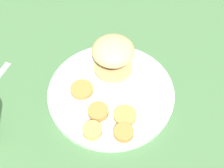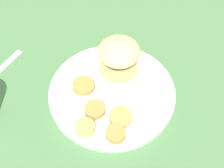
{
  "view_description": "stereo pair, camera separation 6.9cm",
  "coord_description": "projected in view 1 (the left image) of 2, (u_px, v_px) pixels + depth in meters",
  "views": [
    {
      "loc": [
        -0.41,
        0.0,
        0.59
      ],
      "look_at": [
        0.0,
        0.0,
        0.04
      ],
      "focal_mm": 50.0,
      "sensor_mm": 36.0,
      "label": 1
    },
    {
      "loc": [
        -0.41,
        -0.07,
        0.59
      ],
      "look_at": [
        0.0,
        0.0,
        0.04
      ],
      "focal_mm": 50.0,
      "sensor_mm": 36.0,
      "label": 2
    }
  ],
  "objects": [
    {
      "name": "sandwich",
      "position": [
        114.0,
        54.0,
        0.71
      ],
      "size": [
        0.1,
        0.1,
        0.09
      ],
      "color": "tan",
      "rests_on": "dinner_plate"
    },
    {
      "name": "potato_round_1",
      "position": [
        94.0,
        130.0,
        0.64
      ],
      "size": [
        0.04,
        0.04,
        0.01
      ],
      "primitive_type": "cylinder",
      "color": "tan",
      "rests_on": "dinner_plate"
    },
    {
      "name": "potato_round_3",
      "position": [
        83.0,
        90.0,
        0.7
      ],
      "size": [
        0.05,
        0.05,
        0.01
      ],
      "primitive_type": "cylinder",
      "color": "#BC8942",
      "rests_on": "dinner_plate"
    },
    {
      "name": "dinner_plate",
      "position": [
        112.0,
        93.0,
        0.71
      ],
      "size": [
        0.29,
        0.29,
        0.02
      ],
      "color": "silver",
      "rests_on": "ground_plane"
    },
    {
      "name": "potato_round_2",
      "position": [
        99.0,
        112.0,
        0.67
      ],
      "size": [
        0.04,
        0.04,
        0.01
      ],
      "primitive_type": "cylinder",
      "color": "#BC8942",
      "rests_on": "dinner_plate"
    },
    {
      "name": "potato_round_0",
      "position": [
        125.0,
        132.0,
        0.64
      ],
      "size": [
        0.04,
        0.04,
        0.01
      ],
      "primitive_type": "cylinder",
      "color": "#BC8942",
      "rests_on": "dinner_plate"
    },
    {
      "name": "ground_plane",
      "position": [
        112.0,
        95.0,
        0.72
      ],
      "size": [
        4.0,
        4.0,
        0.0
      ],
      "primitive_type": "plane",
      "color": "#4C7A47"
    },
    {
      "name": "potato_round_4",
      "position": [
        126.0,
        115.0,
        0.66
      ],
      "size": [
        0.05,
        0.05,
        0.01
      ],
      "primitive_type": "cylinder",
      "color": "tan",
      "rests_on": "dinner_plate"
    }
  ]
}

